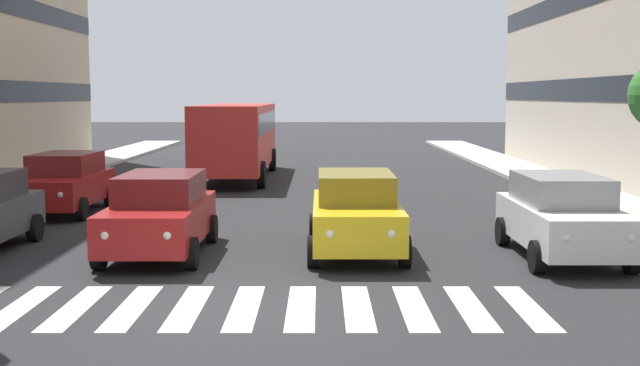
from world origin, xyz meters
The scene contains 7 objects.
ground_plane centered at (0.00, 0.00, 0.00)m, with size 180.00×180.00×0.00m, color #262628.
crosswalk_markings centered at (0.00, 0.00, 0.00)m, with size 9.45×2.80×0.01m.
car_0 centered at (-6.22, -3.96, 0.89)m, with size 2.02×4.44×1.72m.
car_1 centered at (-1.96, -4.49, 0.89)m, with size 2.02×4.44×1.72m.
car_2 centered at (2.19, -4.30, 0.89)m, with size 2.02×4.44×1.72m.
car_row2_0 centered at (6.14, -10.43, 0.89)m, with size 2.02×4.44×1.72m.
bus_behind_traffic centered at (2.19, -20.26, 1.86)m, with size 2.78×10.50×3.00m.
Camera 1 is at (-1.21, 12.53, 3.37)m, focal length 45.10 mm.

